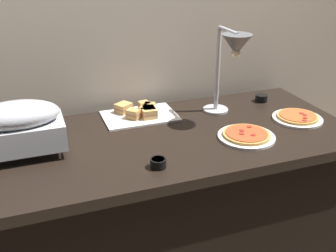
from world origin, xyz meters
The scene contains 9 objects.
back_wall centered at (0.00, 0.50, 1.20)m, with size 4.40×0.04×2.40m, color #B7A893.
buffet_table centered at (0.00, 0.00, 0.39)m, with size 1.90×0.84×0.76m.
chafing_dish centered at (-0.66, 0.03, 0.90)m, with size 0.38×0.22×0.25m.
heat_lamp centered at (0.38, 0.06, 1.12)m, with size 0.15×0.33×0.47m.
pizza_plate_front centered at (0.73, -0.06, 0.77)m, with size 0.26×0.26×0.03m.
pizza_plate_center centered at (0.37, -0.16, 0.77)m, with size 0.28×0.28×0.03m.
sandwich_platter centered at (-0.04, 0.27, 0.78)m, with size 0.39×0.26×0.06m.
sauce_cup_near centered at (0.70, 0.25, 0.78)m, with size 0.07×0.07×0.04m.
sauce_cup_far centered at (-0.12, -0.28, 0.78)m, with size 0.07×0.07×0.04m.
Camera 1 is at (-0.59, -1.68, 1.62)m, focal length 43.33 mm.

